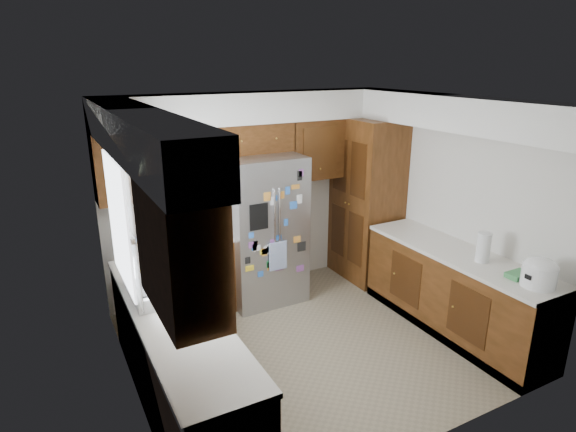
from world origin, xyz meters
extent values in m
plane|color=gray|center=(0.00, 0.00, 0.00)|extent=(3.60, 3.60, 0.00)
cube|color=silver|center=(0.00, 1.60, 1.25)|extent=(3.60, 0.04, 2.50)
cube|color=silver|center=(-1.80, 0.00, 1.25)|extent=(0.04, 3.20, 2.50)
cube|color=silver|center=(1.80, 0.00, 1.25)|extent=(0.04, 3.20, 2.50)
cube|color=silver|center=(0.00, -1.60, 1.25)|extent=(3.60, 0.04, 2.50)
cube|color=white|center=(0.00, 0.00, 2.51)|extent=(3.60, 3.20, 0.02)
cube|color=white|center=(0.00, 1.41, 2.33)|extent=(3.60, 0.38, 0.35)
cube|color=white|center=(-1.61, 0.00, 2.33)|extent=(0.38, 3.20, 0.35)
cube|color=white|center=(1.61, 0.00, 2.33)|extent=(0.38, 3.20, 0.35)
cube|color=#3B210B|center=(-1.14, 1.43, 1.77)|extent=(1.33, 0.34, 0.75)
cube|color=#3B210B|center=(1.14, 1.43, 1.77)|extent=(1.33, 0.34, 0.75)
cube|color=#3B210B|center=(-1.63, -1.15, 1.77)|extent=(0.34, 0.85, 0.75)
cube|color=white|center=(-1.79, 0.10, 1.60)|extent=(0.02, 0.90, 1.05)
cube|color=white|center=(-1.75, 0.10, 1.60)|extent=(0.01, 1.02, 1.15)
cube|color=blue|center=(-1.03, 1.24, 1.62)|extent=(0.16, 0.02, 0.22)
cube|color=beige|center=(-1.39, 1.24, 1.82)|extent=(0.16, 0.02, 0.20)
cube|color=#3B210B|center=(-1.50, -0.30, 0.44)|extent=(0.60, 2.60, 0.88)
cube|color=#3B210B|center=(-0.83, 1.30, 0.44)|extent=(0.75, 0.60, 0.88)
cube|color=white|center=(-1.50, -0.30, 0.90)|extent=(0.63, 2.60, 0.04)
cube|color=white|center=(-0.83, 1.30, 0.90)|extent=(0.75, 0.60, 0.04)
cube|color=black|center=(-1.50, -0.30, 0.05)|extent=(0.60, 2.60, 0.10)
cube|color=silver|center=(-1.19, -1.15, 0.46)|extent=(0.01, 0.58, 0.80)
cube|color=#3B210B|center=(1.50, -0.47, 0.44)|extent=(0.60, 2.25, 0.88)
cube|color=white|center=(1.50, -0.47, 0.90)|extent=(0.63, 2.25, 0.04)
cube|color=black|center=(1.50, -0.47, 0.05)|extent=(0.60, 2.25, 0.10)
cube|color=#3B210B|center=(1.50, 1.15, 1.07)|extent=(0.60, 0.90, 2.15)
cube|color=gray|center=(0.00, 1.21, 0.90)|extent=(0.90, 0.75, 1.80)
cylinder|color=silver|center=(-0.03, 0.82, 1.05)|extent=(0.02, 0.02, 0.90)
cylinder|color=silver|center=(0.03, 0.82, 1.05)|extent=(0.02, 0.02, 0.90)
cube|color=black|center=(-0.22, 0.83, 1.20)|extent=(0.22, 0.01, 0.30)
cube|color=silver|center=(0.00, 0.80, 0.70)|extent=(0.22, 0.01, 0.34)
cube|color=orange|center=(-0.16, 0.82, 0.77)|extent=(0.07, 0.00, 0.10)
cube|color=white|center=(-0.13, 0.82, 0.79)|extent=(0.07, 0.00, 0.09)
cube|color=orange|center=(0.06, 0.82, 1.41)|extent=(0.07, 0.00, 0.08)
cube|color=blue|center=(-0.02, 0.82, 1.39)|extent=(0.05, 0.00, 0.06)
cube|color=blue|center=(-0.21, 0.82, 0.51)|extent=(0.07, 0.00, 0.07)
cube|color=#8C4C99|center=(-0.30, 0.82, 0.88)|extent=(0.10, 0.00, 0.07)
cube|color=black|center=(-0.37, 0.82, 0.71)|extent=(0.06, 0.00, 0.08)
cube|color=yellow|center=(-0.05, 0.82, 0.78)|extent=(0.06, 0.00, 0.06)
cube|color=orange|center=(-0.11, 0.82, 1.42)|extent=(0.09, 0.00, 0.10)
cube|color=orange|center=(0.26, 0.82, 0.85)|extent=(0.09, 0.00, 0.08)
cube|color=blue|center=(-0.32, 0.82, 1.00)|extent=(0.06, 0.00, 0.07)
cube|color=blue|center=(0.12, 0.82, 1.08)|extent=(0.05, 0.00, 0.08)
cube|color=black|center=(0.29, 0.82, 1.61)|extent=(0.06, 0.00, 0.11)
cube|color=white|center=(0.29, 0.82, 1.34)|extent=(0.07, 0.00, 0.10)
cube|color=blue|center=(0.14, 0.82, 1.46)|extent=(0.06, 0.00, 0.09)
cube|color=orange|center=(-0.09, 0.82, 0.58)|extent=(0.07, 0.00, 0.10)
cube|color=blue|center=(0.02, 0.82, 0.91)|extent=(0.07, 0.00, 0.06)
cube|color=yellow|center=(-0.19, 0.82, 0.78)|extent=(0.05, 0.00, 0.07)
cube|color=blue|center=(0.22, 0.82, 1.27)|extent=(0.09, 0.00, 0.09)
cube|color=orange|center=(0.24, 0.82, 1.49)|extent=(0.11, 0.00, 0.05)
cube|color=yellow|center=(-0.35, 0.82, 0.61)|extent=(0.10, 0.00, 0.07)
cube|color=#8C4C99|center=(-0.05, 0.82, 0.88)|extent=(0.07, 0.00, 0.06)
cube|color=white|center=(-0.04, 0.82, 1.36)|extent=(0.07, 0.00, 0.10)
cube|color=green|center=(-0.09, 0.82, 0.61)|extent=(0.08, 0.00, 0.08)
cube|color=white|center=(-0.26, 0.82, 0.84)|extent=(0.10, 0.00, 0.07)
cube|color=#8C4C99|center=(0.31, 0.82, 1.64)|extent=(0.06, 0.00, 0.09)
cube|color=white|center=(-0.10, 0.82, 0.80)|extent=(0.05, 0.00, 0.10)
cube|color=#8C4C99|center=(0.31, 0.82, 0.47)|extent=(0.10, 0.00, 0.08)
cube|color=black|center=(0.33, 0.82, 0.75)|extent=(0.11, 0.00, 0.12)
cube|color=#8C4C99|center=(0.03, 0.82, 0.54)|extent=(0.10, 0.00, 0.08)
cube|color=black|center=(-0.27, 0.82, 0.90)|extent=(0.05, 0.00, 0.05)
cube|color=blue|center=(-0.28, 0.82, 0.85)|extent=(0.06, 0.00, 0.08)
cube|color=#3B210B|center=(0.00, 1.43, 1.98)|extent=(0.96, 0.34, 0.35)
sphere|color=#143DAD|center=(-0.22, 1.41, 2.29)|extent=(0.28, 0.28, 0.28)
cylinder|color=black|center=(0.16, 1.39, 2.24)|extent=(0.30, 0.30, 0.17)
ellipsoid|color=#333338|center=(0.16, 1.39, 2.32)|extent=(0.28, 0.28, 0.13)
cube|color=silver|center=(-1.50, 0.10, 0.98)|extent=(0.52, 0.70, 0.12)
cube|color=black|center=(-1.50, 0.10, 1.04)|extent=(0.44, 0.60, 0.02)
cylinder|color=silver|center=(-1.70, 0.10, 1.14)|extent=(0.02, 0.02, 0.30)
cylinder|color=silver|center=(-1.64, 0.10, 1.27)|extent=(0.16, 0.02, 0.02)
cube|color=yellow|center=(-1.32, -0.18, 0.94)|extent=(0.10, 0.18, 0.04)
cube|color=black|center=(-1.43, 0.59, 0.97)|extent=(0.18, 0.14, 0.10)
cylinder|color=black|center=(-1.43, 0.59, 1.16)|extent=(0.16, 0.16, 0.28)
cylinder|color=gray|center=(-1.51, 0.79, 1.02)|extent=(0.14, 0.14, 0.20)
sphere|color=silver|center=(-1.39, 0.97, 1.02)|extent=(0.20, 0.20, 0.20)
cube|color=#3F72B2|center=(-1.55, 1.09, 1.01)|extent=(0.14, 0.10, 0.18)
cube|color=#BFB28C|center=(-1.40, 1.19, 0.99)|extent=(0.10, 0.08, 0.14)
cylinder|color=silver|center=(-1.52, 0.47, 0.98)|extent=(0.08, 0.08, 0.11)
cylinder|color=white|center=(1.50, -1.38, 1.02)|extent=(0.30, 0.30, 0.20)
ellipsoid|color=white|center=(1.50, -1.38, 1.12)|extent=(0.29, 0.29, 0.13)
cube|color=black|center=(1.36, -1.38, 1.04)|extent=(0.04, 0.06, 0.04)
cylinder|color=white|center=(1.50, -0.76, 1.07)|extent=(0.13, 0.13, 0.30)
camera|label=1|loc=(-2.31, -3.77, 2.84)|focal=30.00mm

